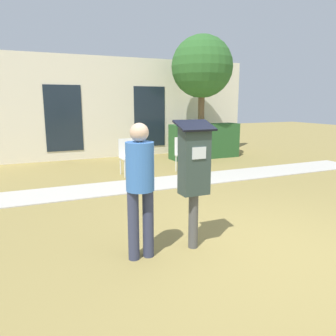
# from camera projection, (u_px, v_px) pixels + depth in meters

# --- Properties ---
(ground_plane) EXTENTS (40.00, 40.00, 0.00)m
(ground_plane) POSITION_uv_depth(u_px,v_px,m) (263.00, 252.00, 4.00)
(ground_plane) COLOR olive
(sidewalk) EXTENTS (12.00, 1.10, 0.02)m
(sidewalk) POSITION_uv_depth(u_px,v_px,m) (154.00, 184.00, 7.28)
(sidewalk) COLOR #B7B2A8
(sidewalk) RESTS_ON ground
(building_facade) EXTENTS (10.00, 0.26, 3.20)m
(building_facade) POSITION_uv_depth(u_px,v_px,m) (108.00, 108.00, 10.58)
(building_facade) COLOR beige
(building_facade) RESTS_ON ground
(parking_meter) EXTENTS (0.44, 0.31, 1.59)m
(parking_meter) POSITION_uv_depth(u_px,v_px,m) (194.00, 168.00, 3.93)
(parking_meter) COLOR #4C4C4C
(parking_meter) RESTS_ON ground
(person_standing) EXTENTS (0.32, 0.32, 1.58)m
(person_standing) POSITION_uv_depth(u_px,v_px,m) (140.00, 181.00, 3.68)
(person_standing) COLOR #333851
(person_standing) RESTS_ON ground
(outdoor_chair_left) EXTENTS (0.44, 0.44, 0.90)m
(outdoor_chair_left) POSITION_uv_depth(u_px,v_px,m) (129.00, 154.00, 8.15)
(outdoor_chair_left) COLOR white
(outdoor_chair_left) RESTS_ON ground
(outdoor_chair_middle) EXTENTS (0.44, 0.44, 0.90)m
(outdoor_chair_middle) POSITION_uv_depth(u_px,v_px,m) (184.00, 152.00, 8.51)
(outdoor_chair_middle) COLOR white
(outdoor_chair_middle) RESTS_ON ground
(hedge_row) EXTENTS (2.31, 0.60, 1.10)m
(hedge_row) POSITION_uv_depth(u_px,v_px,m) (205.00, 141.00, 10.58)
(hedge_row) COLOR #285628
(hedge_row) RESTS_ON ground
(tree) EXTENTS (1.90, 1.90, 3.82)m
(tree) POSITION_uv_depth(u_px,v_px,m) (202.00, 67.00, 10.10)
(tree) COLOR brown
(tree) RESTS_ON ground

